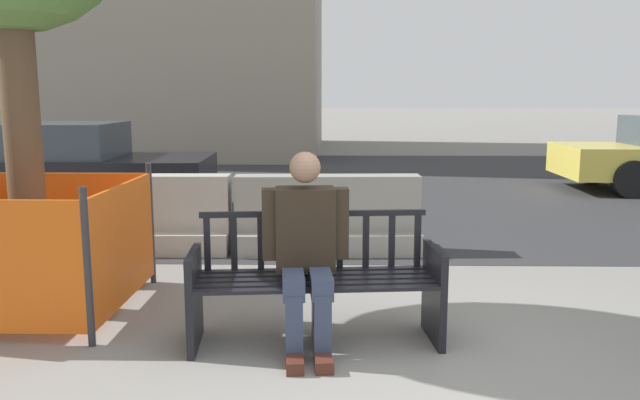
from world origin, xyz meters
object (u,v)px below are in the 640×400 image
(jersey_barrier_left, at_px, (139,220))
(street_bench, at_px, (315,286))
(seated_person, at_px, (306,246))
(jersey_barrier_centre, at_px, (327,221))
(construction_fence, at_px, (31,242))
(car_sedan_mid, at_px, (47,168))

(jersey_barrier_left, bearing_deg, street_bench, -51.94)
(seated_person, relative_size, jersey_barrier_centre, 0.65)
(jersey_barrier_centre, bearing_deg, construction_fence, -139.84)
(street_bench, distance_m, construction_fence, 2.34)
(seated_person, distance_m, construction_fence, 2.30)
(jersey_barrier_centre, distance_m, construction_fence, 3.04)
(seated_person, xyz_separation_m, car_sedan_mid, (-3.96, 4.84, -0.02))
(street_bench, height_order, jersey_barrier_centre, street_bench)
(street_bench, xyz_separation_m, car_sedan_mid, (-4.02, 4.78, 0.27))
(car_sedan_mid, bearing_deg, construction_fence, -66.98)
(seated_person, xyz_separation_m, jersey_barrier_left, (-1.94, 2.62, -0.35))
(car_sedan_mid, bearing_deg, seated_person, -50.73)
(construction_fence, bearing_deg, seated_person, -17.25)
(jersey_barrier_left, height_order, construction_fence, construction_fence)
(street_bench, bearing_deg, jersey_barrier_centre, 88.61)
(seated_person, relative_size, jersey_barrier_left, 0.65)
(street_bench, distance_m, jersey_barrier_centre, 2.57)
(street_bench, relative_size, jersey_barrier_left, 0.86)
(construction_fence, bearing_deg, jersey_barrier_centre, 40.16)
(street_bench, height_order, car_sedan_mid, car_sedan_mid)
(jersey_barrier_centre, xyz_separation_m, car_sedan_mid, (-4.09, 2.21, 0.33))
(seated_person, bearing_deg, construction_fence, 162.75)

